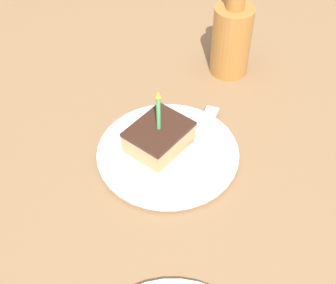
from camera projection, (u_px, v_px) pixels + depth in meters
name	position (u px, v px, depth m)	size (l,w,h in m)	color
ground_plane	(180.00, 171.00, 0.81)	(2.40, 2.40, 0.04)	olive
plate	(168.00, 153.00, 0.80)	(0.24, 0.24, 0.01)	silver
cake_slice	(158.00, 138.00, 0.79)	(0.08, 0.10, 0.12)	tan
fork	(201.00, 134.00, 0.82)	(0.07, 0.17, 0.00)	silver
bottle	(232.00, 37.00, 0.92)	(0.08, 0.08, 0.20)	#B27233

